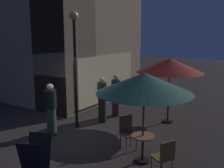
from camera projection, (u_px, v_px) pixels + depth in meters
ground_plane at (73, 138)px, 8.04m from camera, size 60.00×60.00×0.00m
cafe_building at (45, 7)px, 12.15m from camera, size 6.04×8.92×9.20m
street_lamp_near_corner at (75, 51)px, 8.49m from camera, size 0.30×0.30×4.02m
menu_sandwich_board at (36, 158)px, 5.67m from camera, size 0.85×0.79×1.00m
cafe_table_0 at (168, 109)px, 9.44m from camera, size 0.61×0.61×0.78m
cafe_table_1 at (143, 144)px, 6.47m from camera, size 0.61×0.61×0.72m
patio_umbrella_0 at (170, 66)px, 9.13m from camera, size 2.44×2.44×2.42m
patio_umbrella_1 at (144, 83)px, 6.17m from camera, size 2.40×2.40×2.35m
cafe_chair_0 at (165, 155)px, 5.74m from camera, size 0.56×0.56×0.91m
cafe_chair_1 at (127, 129)px, 7.21m from camera, size 0.56×0.56×0.99m
patron_standing_0 at (102, 100)px, 9.39m from camera, size 0.36×0.36×1.72m
patron_standing_1 at (51, 110)px, 8.15m from camera, size 0.37×0.37×1.73m
patron_standing_2 at (116, 95)px, 10.12m from camera, size 0.36×0.36×1.70m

